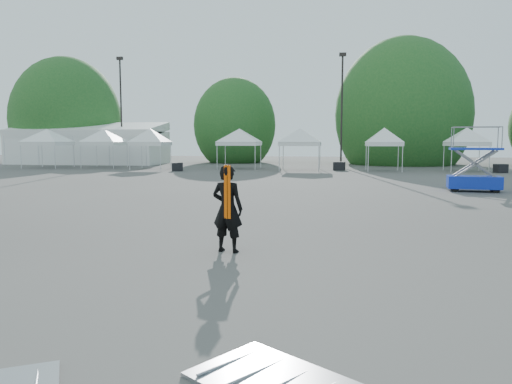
# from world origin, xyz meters

# --- Properties ---
(ground) EXTENTS (120.00, 120.00, 0.00)m
(ground) POSITION_xyz_m (0.00, 0.00, 0.00)
(ground) COLOR #474442
(ground) RESTS_ON ground
(marquee) EXTENTS (15.00, 6.25, 4.23)m
(marquee) POSITION_xyz_m (-22.00, 35.00, 1.97)
(marquee) COLOR white
(marquee) RESTS_ON ground
(light_pole_west) EXTENTS (0.60, 0.25, 10.30)m
(light_pole_west) POSITION_xyz_m (-18.00, 34.00, 5.77)
(light_pole_west) COLOR black
(light_pole_west) RESTS_ON ground
(light_pole_east) EXTENTS (0.60, 0.25, 9.80)m
(light_pole_east) POSITION_xyz_m (3.00, 32.00, 5.52)
(light_pole_east) COLOR black
(light_pole_east) RESTS_ON ground
(tree_far_w) EXTENTS (4.80, 4.80, 7.30)m
(tree_far_w) POSITION_xyz_m (-26.00, 38.00, 4.54)
(tree_far_w) COLOR #382314
(tree_far_w) RESTS_ON ground
(tree_mid_w) EXTENTS (4.16, 4.16, 6.33)m
(tree_mid_w) POSITION_xyz_m (-8.00, 40.00, 3.93)
(tree_mid_w) COLOR #382314
(tree_mid_w) RESTS_ON ground
(tree_mid_e) EXTENTS (5.12, 5.12, 7.79)m
(tree_mid_e) POSITION_xyz_m (9.00, 39.00, 4.84)
(tree_mid_e) COLOR #382314
(tree_mid_e) RESTS_ON ground
(tent_a) EXTENTS (4.62, 4.62, 3.88)m
(tent_a) POSITION_xyz_m (-21.93, 27.60, 3.06)
(tent_a) COLOR silver
(tent_a) RESTS_ON ground
(tent_b) EXTENTS (4.38, 4.38, 3.88)m
(tent_b) POSITION_xyz_m (-17.24, 28.59, 3.06)
(tent_b) COLOR silver
(tent_b) RESTS_ON ground
(tent_c) EXTENTS (3.92, 3.92, 3.88)m
(tent_c) POSITION_xyz_m (-12.48, 27.04, 3.06)
(tent_c) COLOR silver
(tent_c) RESTS_ON ground
(tent_d) EXTENTS (4.70, 4.70, 3.88)m
(tent_d) POSITION_xyz_m (-5.40, 28.89, 3.06)
(tent_d) COLOR silver
(tent_d) RESTS_ON ground
(tent_e) EXTENTS (4.53, 4.53, 3.88)m
(tent_e) POSITION_xyz_m (-0.24, 27.42, 3.06)
(tent_e) COLOR silver
(tent_e) RESTS_ON ground
(tent_f) EXTENTS (3.78, 3.78, 3.88)m
(tent_f) POSITION_xyz_m (6.17, 27.28, 3.06)
(tent_f) COLOR silver
(tent_f) RESTS_ON ground
(tent_g) EXTENTS (4.04, 4.04, 3.88)m
(tent_g) POSITION_xyz_m (12.31, 27.85, 3.06)
(tent_g) COLOR silver
(tent_g) RESTS_ON ground
(man) EXTENTS (0.77, 0.59, 1.89)m
(man) POSITION_xyz_m (0.13, -1.77, 0.95)
(man) COLOR black
(man) RESTS_ON ground
(scissor_lift) EXTENTS (2.45, 1.43, 3.01)m
(scissor_lift) POSITION_xyz_m (8.87, 12.35, 1.52)
(scissor_lift) COLOR #0B2495
(scissor_lift) RESTS_ON ground
(crate_west) EXTENTS (0.98, 0.85, 0.65)m
(crate_west) POSITION_xyz_m (-9.51, 24.83, 0.32)
(crate_west) COLOR black
(crate_west) RESTS_ON ground
(crate_mid) EXTENTS (0.97, 0.80, 0.68)m
(crate_mid) POSITION_xyz_m (2.82, 27.64, 0.34)
(crate_mid) COLOR black
(crate_mid) RESTS_ON ground
(crate_east) EXTENTS (1.02, 0.92, 0.64)m
(crate_east) POSITION_xyz_m (14.41, 26.46, 0.32)
(crate_east) COLOR black
(crate_east) RESTS_ON ground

